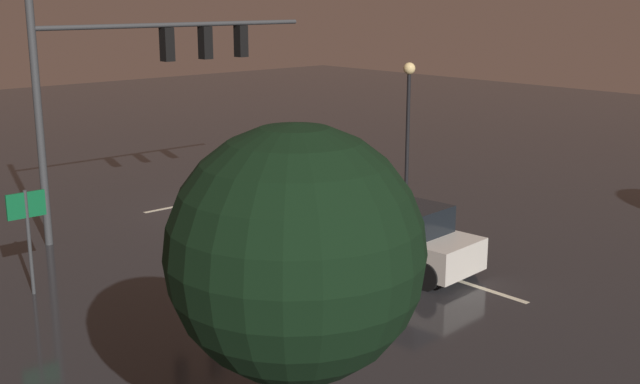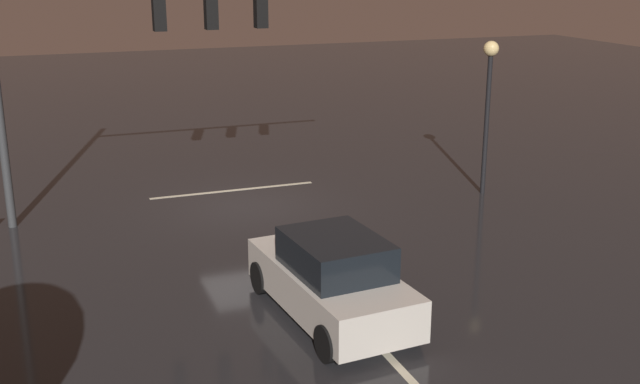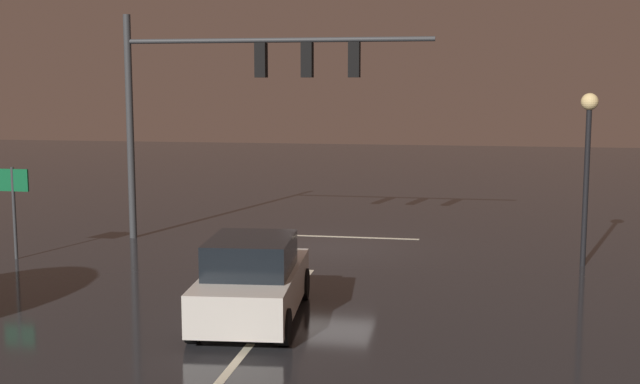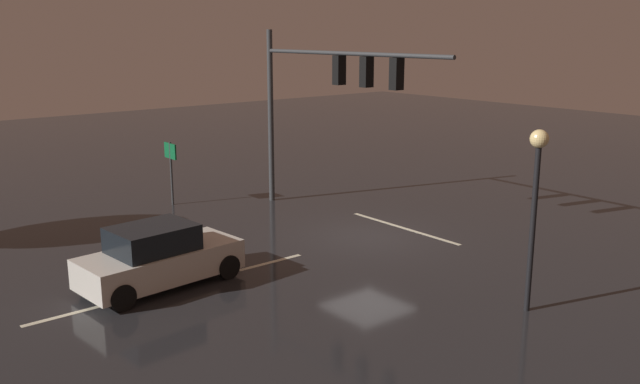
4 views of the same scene
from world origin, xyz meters
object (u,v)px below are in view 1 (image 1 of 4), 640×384
(traffic_signal_assembly, at_px, (146,66))
(car_approaching, at_px, (398,237))
(tree_right_near, at_px, (296,254))
(route_sign, at_px, (27,220))
(street_lamp_left_kerb, at_px, (409,98))

(traffic_signal_assembly, relative_size, car_approaching, 2.06)
(tree_right_near, bearing_deg, route_sign, -92.72)
(street_lamp_left_kerb, height_order, tree_right_near, tree_right_near)
(traffic_signal_assembly, height_order, route_sign, traffic_signal_assembly)
(car_approaching, height_order, street_lamp_left_kerb, street_lamp_left_kerb)
(street_lamp_left_kerb, distance_m, tree_right_near, 19.55)
(street_lamp_left_kerb, height_order, route_sign, street_lamp_left_kerb)
(traffic_signal_assembly, xyz_separation_m, tree_right_near, (5.74, 13.59, -1.24))
(traffic_signal_assembly, distance_m, route_sign, 6.97)
(street_lamp_left_kerb, bearing_deg, car_approaching, 40.61)
(tree_right_near, bearing_deg, car_approaching, -145.28)
(tree_right_near, bearing_deg, traffic_signal_assembly, -112.89)
(route_sign, bearing_deg, traffic_signal_assembly, -146.54)
(street_lamp_left_kerb, xyz_separation_m, tree_right_near, (15.49, 11.92, 0.36))
(route_sign, height_order, tree_right_near, tree_right_near)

